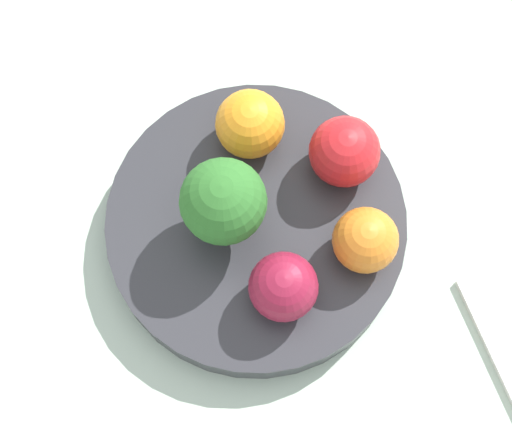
# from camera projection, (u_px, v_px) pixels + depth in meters

# --- Properties ---
(ground_plane) EXTENTS (6.00, 6.00, 0.00)m
(ground_plane) POSITION_uv_depth(u_px,v_px,m) (256.00, 241.00, 0.65)
(ground_plane) COLOR gray
(table_surface) EXTENTS (1.20, 1.20, 0.02)m
(table_surface) POSITION_uv_depth(u_px,v_px,m) (256.00, 237.00, 0.64)
(table_surface) COLOR #B2C6B2
(table_surface) RESTS_ON ground_plane
(bowl) EXTENTS (0.21, 0.21, 0.03)m
(bowl) POSITION_uv_depth(u_px,v_px,m) (256.00, 227.00, 0.61)
(bowl) COLOR #2D2D33
(bowl) RESTS_ON table_surface
(broccoli) EXTENTS (0.06, 0.06, 0.08)m
(broccoli) POSITION_uv_depth(u_px,v_px,m) (223.00, 199.00, 0.56)
(broccoli) COLOR #8CB76B
(broccoli) RESTS_ON bowl
(apple_red) EXTENTS (0.05, 0.05, 0.05)m
(apple_red) POSITION_uv_depth(u_px,v_px,m) (283.00, 287.00, 0.56)
(apple_red) COLOR maroon
(apple_red) RESTS_ON bowl
(apple_green) EXTENTS (0.05, 0.05, 0.05)m
(apple_green) POSITION_uv_depth(u_px,v_px,m) (344.00, 152.00, 0.59)
(apple_green) COLOR red
(apple_green) RESTS_ON bowl
(orange_front) EXTENTS (0.05, 0.05, 0.05)m
(orange_front) POSITION_uv_depth(u_px,v_px,m) (365.00, 240.00, 0.57)
(orange_front) COLOR orange
(orange_front) RESTS_ON bowl
(orange_back) EXTENTS (0.05, 0.05, 0.05)m
(orange_back) POSITION_uv_depth(u_px,v_px,m) (253.00, 124.00, 0.60)
(orange_back) COLOR orange
(orange_back) RESTS_ON bowl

